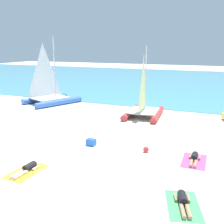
{
  "coord_description": "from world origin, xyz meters",
  "views": [
    {
      "loc": [
        6.68,
        -9.72,
        5.33
      ],
      "look_at": [
        0.0,
        5.73,
        1.2
      ],
      "focal_mm": 43.16,
      "sensor_mm": 36.0,
      "label": 1
    }
  ],
  "objects": [
    {
      "name": "sailboat_blue",
      "position": [
        -8.69,
        11.05,
        0.93
      ],
      "size": [
        4.66,
        5.59,
        6.24
      ],
      "rotation": [
        0.0,
        0.0,
        -0.4
      ],
      "color": "blue",
      "rests_on": "ground"
    },
    {
      "name": "sunbather_rightmost",
      "position": [
        5.65,
        -1.14,
        0.13
      ],
      "size": [
        0.83,
        1.54,
        0.3
      ],
      "rotation": [
        0.0,
        0.0,
        0.3
      ],
      "color": "black",
      "rests_on": "towel_rightmost"
    },
    {
      "name": "towel_center_right",
      "position": [
        5.56,
        2.75,
        0.01
      ],
      "size": [
        1.17,
        1.94,
        0.01
      ],
      "primitive_type": "cube",
      "rotation": [
        0.0,
        0.0,
        0.04
      ],
      "color": "#D84C99",
      "rests_on": "ground"
    },
    {
      "name": "sunbather_center_right",
      "position": [
        5.55,
        2.82,
        0.13
      ],
      "size": [
        0.56,
        1.56,
        0.3
      ],
      "rotation": [
        0.0,
        0.0,
        0.04
      ],
      "color": "black",
      "rests_on": "towel_center_right"
    },
    {
      "name": "ground_plane",
      "position": [
        0.0,
        10.0,
        0.0
      ],
      "size": [
        120.0,
        120.0,
        0.0
      ],
      "primitive_type": "plane",
      "color": "silver"
    },
    {
      "name": "sailboat_red",
      "position": [
        0.89,
        9.81,
        0.8
      ],
      "size": [
        3.01,
        4.35,
        5.38
      ],
      "rotation": [
        0.0,
        0.0,
        0.1
      ],
      "color": "#CC3838",
      "rests_on": "ground"
    },
    {
      "name": "towel_center_left",
      "position": [
        -1.03,
        -1.3,
        0.01
      ],
      "size": [
        1.16,
        1.93,
        0.01
      ],
      "primitive_type": "cube",
      "rotation": [
        0.0,
        0.0,
        -0.03
      ],
      "color": "yellow",
      "rests_on": "ground"
    },
    {
      "name": "cooler_box",
      "position": [
        0.07,
        2.66,
        0.18
      ],
      "size": [
        0.5,
        0.36,
        0.36
      ],
      "primitive_type": "cube",
      "color": "blue",
      "rests_on": "ground"
    },
    {
      "name": "sunbather_center_left",
      "position": [
        -1.03,
        -1.23,
        0.13
      ],
      "size": [
        0.55,
        1.56,
        0.3
      ],
      "rotation": [
        0.0,
        0.0,
        -0.03
      ],
      "color": "black",
      "rests_on": "towel_center_left"
    },
    {
      "name": "ocean_water",
      "position": [
        0.0,
        32.74,
        0.03
      ],
      "size": [
        120.0,
        40.0,
        0.05
      ],
      "primitive_type": "cube",
      "color": "#4C9EB7",
      "rests_on": "ground"
    },
    {
      "name": "beach_ball",
      "position": [
        3.13,
        2.92,
        0.15
      ],
      "size": [
        0.3,
        0.3,
        0.3
      ],
      "primitive_type": "sphere",
      "color": "red",
      "rests_on": "ground"
    },
    {
      "name": "towel_rightmost",
      "position": [
        5.67,
        -1.2,
        0.01
      ],
      "size": [
        1.61,
        2.14,
        0.01
      ],
      "primitive_type": "cube",
      "rotation": [
        0.0,
        0.0,
        0.3
      ],
      "color": "#4CB266",
      "rests_on": "ground"
    }
  ]
}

